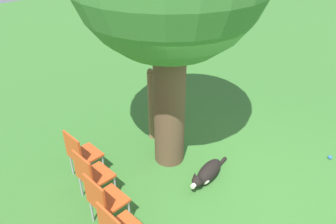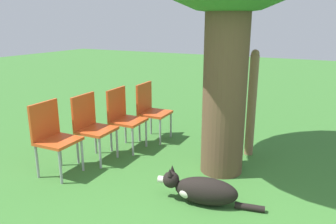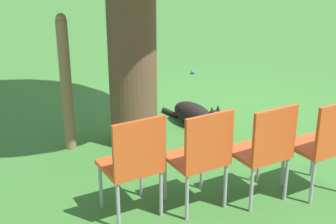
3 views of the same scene
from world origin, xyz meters
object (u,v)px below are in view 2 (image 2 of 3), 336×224
(fence_post, at_px, (252,103))
(red_chair_3, at_px, (150,108))
(dog, at_px, (201,190))
(red_chair_1, at_px, (91,123))
(red_chair_0, at_px, (53,134))
(red_chair_2, at_px, (123,115))

(fence_post, xyz_separation_m, red_chair_3, (-1.55, -0.09, -0.23))
(dog, xyz_separation_m, red_chair_1, (-1.71, 0.35, 0.36))
(red_chair_0, bearing_deg, fence_post, 38.60)
(red_chair_2, bearing_deg, red_chair_1, -106.69)
(fence_post, height_order, red_chair_3, fence_post)
(fence_post, relative_size, red_chair_2, 1.64)
(fence_post, relative_size, red_chair_1, 1.64)
(red_chair_3, bearing_deg, dog, -47.10)
(dog, bearing_deg, red_chair_2, -40.57)
(dog, distance_m, red_chair_3, 2.06)
(fence_post, relative_size, red_chair_3, 1.64)
(red_chair_1, bearing_deg, red_chair_0, -106.69)
(fence_post, bearing_deg, red_chair_1, -147.34)
(fence_post, height_order, red_chair_1, fence_post)
(dog, relative_size, red_chair_0, 1.22)
(dog, height_order, red_chair_1, red_chair_1)
(fence_post, distance_m, red_chair_2, 1.81)
(red_chair_0, bearing_deg, dog, 3.21)
(fence_post, bearing_deg, red_chair_0, -138.96)
(dog, distance_m, red_chair_1, 1.79)
(red_chair_1, bearing_deg, red_chair_2, 73.31)
(fence_post, bearing_deg, dog, -93.94)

